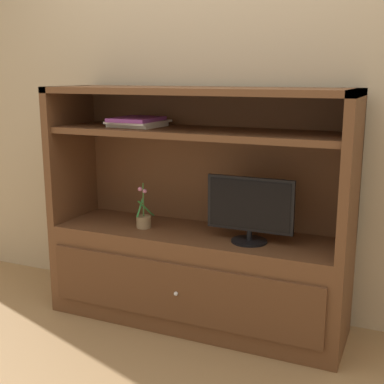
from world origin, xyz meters
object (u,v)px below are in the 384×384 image
magazine_stack (137,122)px  tv_monitor (250,209)px  potted_plant (144,219)px  media_console (196,249)px

magazine_stack → tv_monitor: bearing=-4.4°
tv_monitor → magazine_stack: size_ratio=1.43×
potted_plant → magazine_stack: (-0.05, 0.05, 0.58)m
tv_monitor → potted_plant: (-0.66, 0.01, -0.14)m
tv_monitor → magazine_stack: magazine_stack is taller
media_console → potted_plant: bearing=-171.0°
tv_monitor → magazine_stack: (-0.72, 0.06, 0.44)m
media_console → tv_monitor: 0.46m
tv_monitor → potted_plant: size_ratio=1.77×
media_console → potted_plant: (-0.32, -0.05, 0.16)m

